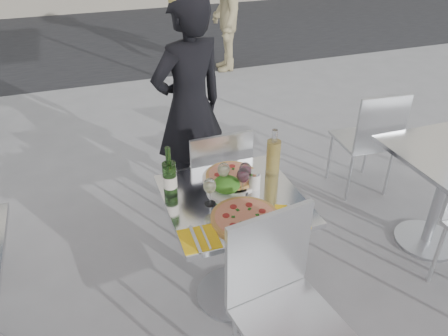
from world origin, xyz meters
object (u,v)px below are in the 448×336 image
object	(u,v)px
side_table_right	(445,179)
wineglass_white_a	(210,187)
chair_far	(216,177)
wineglass_white_b	(224,171)
napkin_left	(199,238)
woman_diner	(190,108)
wine_bottle	(170,177)
wineglass_red_a	(243,176)
wineglass_red_b	(245,170)
side_chair_rfar	(371,136)
salad_plate	(226,186)
carafe	(273,157)
chair_near	(281,297)
napkin_right	(292,216)
pedestrian_b	(223,10)
pizza_far	(231,176)
sugar_shaker	(255,180)
pizza_near	(245,218)
main_table	(233,228)

from	to	relation	value
side_table_right	wineglass_white_a	size ratio (longest dim) A/B	4.76
chair_far	wineglass_white_b	world-z (taller)	wineglass_white_b
side_table_right	napkin_left	bearing A→B (deg)	-171.66
woman_diner	wine_bottle	bearing A→B (deg)	49.33
wineglass_red_a	wineglass_red_b	bearing A→B (deg)	57.16
side_chair_rfar	salad_plate	world-z (taller)	side_chair_rfar
carafe	wineglass_white_b	xyz separation A→B (m)	(-0.31, -0.03, -0.01)
chair_near	side_table_right	bearing A→B (deg)	12.85
napkin_right	pedestrian_b	bearing A→B (deg)	100.66
chair_near	pizza_far	world-z (taller)	chair_near
salad_plate	wineglass_red_b	bearing A→B (deg)	2.22
sugar_shaker	wineglass_white_a	world-z (taller)	wineglass_white_a
pizza_near	napkin_left	xyz separation A→B (m)	(-0.26, -0.06, -0.01)
wine_bottle	wineglass_red_a	world-z (taller)	wine_bottle
pizza_near	sugar_shaker	bearing A→B (deg)	57.95
chair_far	salad_plate	size ratio (longest dim) A/B	4.09
wineglass_red_a	salad_plate	bearing A→B (deg)	149.24
pizza_near	salad_plate	size ratio (longest dim) A/B	1.59
chair_far	sugar_shaker	bearing A→B (deg)	95.71
sugar_shaker	wineglass_white_b	world-z (taller)	wineglass_white_b
main_table	pizza_far	size ratio (longest dim) A/B	2.24
side_table_right	woman_diner	size ratio (longest dim) A/B	0.46
wineglass_white_b	wineglass_red_a	size ratio (longest dim) A/B	1.00
chair_far	wineglass_white_b	bearing A→B (deg)	75.84
pizza_far	pedestrian_b	bearing A→B (deg)	71.15
chair_near	sugar_shaker	distance (m)	0.67
wine_bottle	napkin_left	size ratio (longest dim) A/B	1.47
wine_bottle	napkin_left	bearing A→B (deg)	-84.26
wineglass_white_b	main_table	bearing A→B (deg)	-82.09
woman_diner	salad_plate	distance (m)	1.00
pizza_far	napkin_right	bearing A→B (deg)	-68.79
carafe	wineglass_white_a	bearing A→B (deg)	-160.53
pedestrian_b	pizza_near	xyz separation A→B (m)	(-1.39, -4.25, -0.07)
carafe	wineglass_white_b	distance (m)	0.31
woman_diner	wineglass_white_a	xyz separation A→B (m)	(-0.20, -1.08, 0.04)
pedestrian_b	woman_diner	bearing A→B (deg)	-13.06
pizza_far	salad_plate	xyz separation A→B (m)	(-0.07, -0.11, 0.02)
woman_diner	wine_bottle	xyz separation A→B (m)	(-0.37, -0.93, 0.04)
pizza_near	wineglass_red_a	size ratio (longest dim) A/B	2.22
side_table_right	pizza_near	xyz separation A→B (m)	(-1.51, -0.19, 0.22)
wineglass_white_a	napkin_left	distance (m)	0.30
carafe	napkin_right	world-z (taller)	carafe
napkin_left	side_chair_rfar	bearing A→B (deg)	31.15
chair_near	napkin_left	distance (m)	0.46
chair_far	chair_near	world-z (taller)	chair_near
wineglass_white_a	wineglass_red_b	distance (m)	0.25
wineglass_white_b	carafe	bearing A→B (deg)	5.29
carafe	sugar_shaker	bearing A→B (deg)	-148.90
main_table	wineglass_white_b	xyz separation A→B (m)	(-0.02, 0.11, 0.32)
napkin_left	napkin_right	xyz separation A→B (m)	(0.49, 0.01, 0.00)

